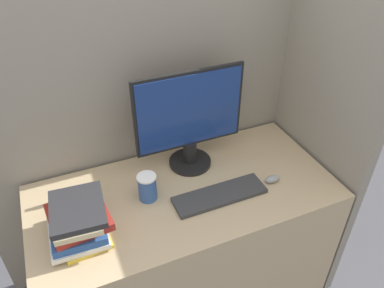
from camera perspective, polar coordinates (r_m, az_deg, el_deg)
cubicle_panel_rear at (r=1.91m, az=-5.38°, el=3.24°), size 1.80×0.04×1.78m
cubicle_panel_right at (r=1.99m, az=18.56°, el=2.71°), size 0.04×0.73×1.78m
desk at (r=2.00m, az=-0.99°, el=-14.88°), size 1.40×0.67×0.74m
monitor at (r=1.74m, az=-0.36°, el=3.42°), size 0.53×0.21×0.50m
keyboard at (r=1.70m, az=4.25°, el=-7.76°), size 0.43×0.13×0.02m
mouse at (r=1.81m, az=12.15°, el=-5.24°), size 0.07×0.04×0.03m
coffee_cup at (r=1.66m, az=-6.82°, el=-6.56°), size 0.09×0.09×0.13m
book_stack at (r=1.56m, az=-16.94°, el=-11.16°), size 0.25×0.27×0.16m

